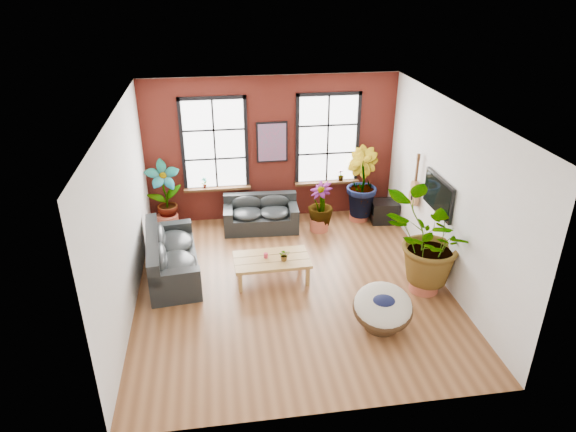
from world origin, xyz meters
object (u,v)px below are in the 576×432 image
object	(u,v)px
coffee_table	(272,261)
sofa_left	(170,257)
papasan_chair	(383,308)
sofa_back	(261,214)

from	to	relation	value
coffee_table	sofa_left	bearing A→B (deg)	165.24
sofa_left	coffee_table	size ratio (longest dim) A/B	1.55
coffee_table	papasan_chair	distance (m)	2.48
papasan_chair	sofa_back	bearing A→B (deg)	126.36
sofa_back	papasan_chair	xyz separation A→B (m)	(1.71, -4.08, 0.04)
papasan_chair	coffee_table	bearing A→B (deg)	147.31
coffee_table	papasan_chair	bearing A→B (deg)	-47.82
sofa_back	coffee_table	distance (m)	2.28
sofa_back	coffee_table	xyz separation A→B (m)	(-0.01, -2.28, 0.06)
sofa_back	sofa_left	distance (m)	2.71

